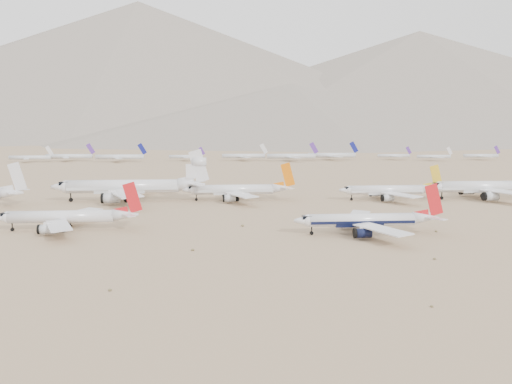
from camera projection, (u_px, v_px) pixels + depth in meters
ground at (354, 235)px, 139.01m from camera, size 7000.00×7000.00×0.00m
main_airliner at (368, 220)px, 139.40m from camera, size 40.28×39.34×14.21m
second_airliner at (69, 217)px, 144.46m from camera, size 39.80×38.90×14.11m
row2_navy_widebody at (489, 187)px, 209.10m from camera, size 51.87×50.72×18.45m
row2_gold_tail at (390, 190)px, 206.37m from camera, size 41.38×40.47×14.73m
row2_orange_tail at (238, 190)px, 205.38m from camera, size 43.86×42.90×15.64m
row2_white_trijet at (132, 186)px, 203.06m from camera, size 59.98×58.62×21.26m
distant_storage_row at (230, 156)px, 460.42m from camera, size 500.70×58.83×15.54m
mountain_range at (245, 83)px, 1750.44m from camera, size 7354.00×3024.00×470.00m
foothills at (438, 114)px, 1261.04m from camera, size 4637.50×1395.00×155.00m
desert_scrub at (338, 259)px, 111.88m from camera, size 247.37×121.67×0.63m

